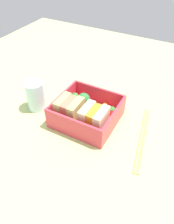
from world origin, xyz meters
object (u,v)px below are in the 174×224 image
Objects in this scene: sandwich_center_left at (69,110)px; drinking_glass at (36,96)px; broccoli_floret at (84,100)px; sandwich_left at (94,119)px; strawberry_left at (75,99)px; carrot_stick_far_left at (92,107)px; chopstick_pair at (143,137)px; strawberry_far_left at (111,112)px; carrot_stick_left at (101,110)px.

drinking_glass is at bearing -3.50° from sandwich_center_left.
broccoli_floret is 13.24cm from drinking_glass.
strawberry_left is (9.09, -6.17, -1.42)cm from sandwich_left.
carrot_stick_far_left is 0.18× the size of chopstick_pair.
sandwich_center_left is 1.75× the size of strawberry_far_left.
carrot_stick_far_left is 0.83× the size of broccoli_floret.
carrot_stick_left is at bearing -178.34° from carrot_stick_far_left.
sandwich_left reaches higher than strawberry_far_left.
strawberry_far_left is 11.26cm from strawberry_left.
sandwich_center_left is 1.58× the size of carrot_stick_far_left.
sandwich_center_left reaches higher than carrot_stick_left.
sandwich_center_left reaches higher than strawberry_left.
sandwich_left is 6.84cm from carrot_stick_left.
drinking_glass is (20.42, 5.09, 1.41)cm from strawberry_far_left.
drinking_glass reaches higher than carrot_stick_left.
strawberry_far_left reaches higher than carrot_stick_far_left.
carrot_stick_far_left is (3.63, -6.24, -2.44)cm from sandwich_left.
sandwich_left is 6.35cm from strawberry_far_left.
sandwich_left is 6.92cm from sandwich_center_left.
chopstick_pair is at bearing 167.23° from strawberry_far_left.
broccoli_floret is at bearing -157.91° from drinking_glass.
broccoli_floret is at bearing 170.79° from strawberry_left.
drinking_glass reaches higher than sandwich_left.
carrot_stick_left is 0.62× the size of drinking_glass.
sandwich_center_left is 11.37cm from drinking_glass.
broccoli_floret is (6.00, -5.67, -0.25)cm from sandwich_left.
chopstick_pair is 30.39cm from drinking_glass.
chopstick_pair is at bearing 170.28° from carrot_stick_far_left.
strawberry_left is at bearing -70.61° from sandwich_center_left.
carrot_stick_far_left is 5.56cm from strawberry_left.
sandwich_left is 1.32× the size of broccoli_floret.
carrot_stick_far_left is 15.83cm from drinking_glass.
drinking_glass is at bearing 22.09° from broccoli_floret.
drinking_glass is at bearing 18.03° from carrot_stick_left.
drinking_glass is (11.35, -0.69, -0.07)cm from sandwich_center_left.
carrot_stick_far_left is 0.46× the size of drinking_glass.
strawberry_far_left reaches higher than chopstick_pair.
sandwich_center_left reaches higher than chopstick_pair.
carrot_stick_left is (3.13, -0.54, -0.93)cm from strawberry_far_left.
sandwich_left is 18.28cm from drinking_glass.
sandwich_center_left is 1.32× the size of broccoli_floret.
sandwich_center_left is 9.01cm from carrot_stick_left.
strawberry_far_left is at bearing -12.77° from chopstick_pair.
strawberry_left is at bearing -9.21° from broccoli_floret.
drinking_glass is (12.27, 4.98, 0.18)cm from broccoli_floret.
carrot_stick_far_left is at bearing -179.25° from strawberry_left.
broccoli_floret reaches higher than chopstick_pair.
broccoli_floret is 0.21× the size of chopstick_pair.
strawberry_far_left is at bearing -166.01° from drinking_glass.
sandwich_left is 1.69× the size of strawberry_left.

